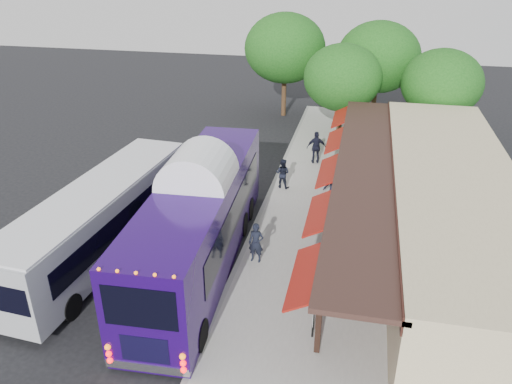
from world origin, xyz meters
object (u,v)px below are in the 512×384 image
Objects in this scene: coach_bus at (200,217)px; sign_board at (313,318)px; ped_d at (333,187)px; city_bus at (101,217)px; ped_c at (316,147)px; ped_a at (256,243)px; ped_b at (283,173)px.

coach_bus is 6.28m from sign_board.
coach_bus is at bearing 65.09° from ped_d.
coach_bus is at bearing 135.70° from sign_board.
ped_c is at bearing 60.67° from city_bus.
ped_d is (2.65, 6.20, -0.05)m from ped_a.
ped_d is (2.80, -1.10, -0.01)m from ped_b.
coach_bus is 8.10m from ped_b.
ped_d is at bearing 93.47° from ped_c.
ped_a is 11.23m from ped_c.
ped_a is 4.90m from sign_board.
coach_bus reaches higher than sign_board.
coach_bus is 1.09× the size of city_bus.
ped_d is at bearing 40.59° from city_bus.
ped_d is 10.22m from sign_board.
ped_c is (1.39, 3.87, 0.17)m from ped_b.
ped_d is (4.85, 6.64, -1.24)m from coach_bus.
ped_c reaches higher than ped_d.
coach_bus is 4.34m from city_bus.
ped_a is at bearing 8.52° from coach_bus.
coach_bus is 8.32m from ped_d.
ped_b is 1.01× the size of ped_d.
city_bus is at bearing 47.70° from ped_d.
ped_b is at bearing 55.16° from city_bus.
city_bus is 10.20× the size of sign_board.
city_bus is at bearing 44.18° from ped_c.
sign_board is (9.31, -3.45, -0.80)m from city_bus.
ped_c reaches higher than ped_a.
ped_b is 11.70m from sign_board.
city_bus reaches higher than ped_d.
ped_d is (1.41, -4.96, -0.18)m from ped_c.
ped_a is 1.07× the size of ped_d.
ped_c reaches higher than ped_b.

